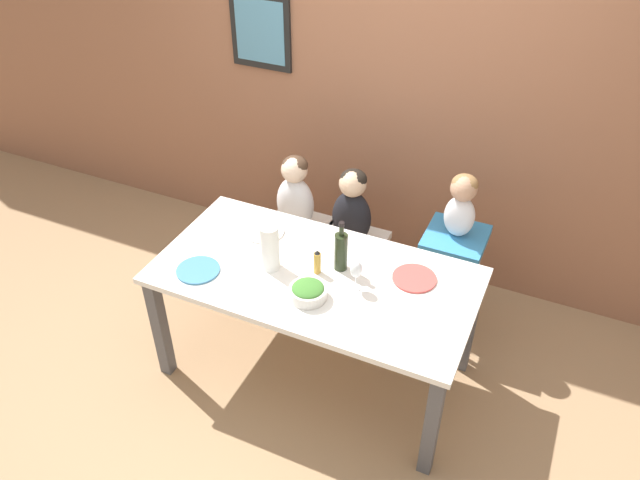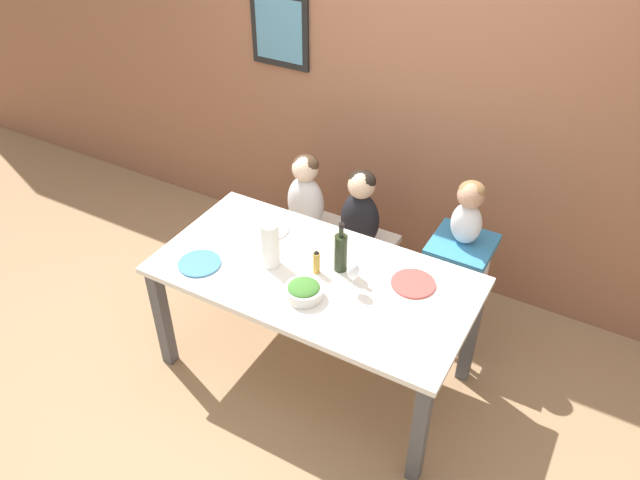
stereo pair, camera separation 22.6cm
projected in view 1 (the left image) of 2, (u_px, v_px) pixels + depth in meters
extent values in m
plane|color=#9E7A56|center=(315.00, 368.00, 3.80)|extent=(14.00, 14.00, 0.00)
cube|color=#8E5B42|center=(398.00, 84.00, 3.89)|extent=(10.00, 0.06, 2.70)
cube|color=black|center=(261.00, 31.00, 4.04)|extent=(0.43, 0.02, 0.50)
cube|color=teal|center=(260.00, 32.00, 4.03)|extent=(0.35, 0.00, 0.41)
cube|color=white|center=(315.00, 276.00, 3.36)|extent=(1.73, 0.88, 0.03)
cube|color=#4C4C51|center=(160.00, 327.00, 3.58)|extent=(0.07, 0.07, 0.72)
cube|color=#4C4C51|center=(432.00, 425.00, 3.04)|extent=(0.07, 0.07, 0.72)
cube|color=#4C4C51|center=(229.00, 252.00, 4.13)|extent=(0.07, 0.07, 0.72)
cube|color=#4C4C51|center=(469.00, 324.00, 3.60)|extent=(0.07, 0.07, 0.72)
cylinder|color=silver|center=(266.00, 263.00, 4.30)|extent=(0.04, 0.04, 0.40)
cylinder|color=silver|center=(308.00, 275.00, 4.19)|extent=(0.04, 0.04, 0.40)
cylinder|color=silver|center=(287.00, 238.00, 4.52)|extent=(0.04, 0.04, 0.40)
cylinder|color=silver|center=(327.00, 249.00, 4.42)|extent=(0.04, 0.04, 0.40)
cube|color=silver|center=(296.00, 230.00, 4.22)|extent=(0.42, 0.44, 0.05)
cylinder|color=silver|center=(319.00, 279.00, 4.16)|extent=(0.04, 0.04, 0.40)
cylinder|color=silver|center=(363.00, 292.00, 4.06)|extent=(0.04, 0.04, 0.40)
cylinder|color=silver|center=(337.00, 252.00, 4.39)|extent=(0.04, 0.04, 0.40)
cylinder|color=silver|center=(379.00, 264.00, 4.29)|extent=(0.04, 0.04, 0.40)
cube|color=silver|center=(351.00, 245.00, 4.09)|extent=(0.42, 0.44, 0.05)
cylinder|color=silver|center=(421.00, 290.00, 3.87)|extent=(0.04, 0.04, 0.66)
cylinder|color=silver|center=(464.00, 303.00, 3.78)|extent=(0.04, 0.04, 0.66)
cylinder|color=silver|center=(434.00, 265.00, 4.07)|extent=(0.04, 0.04, 0.66)
cylinder|color=silver|center=(474.00, 276.00, 3.98)|extent=(0.04, 0.04, 0.66)
cube|color=teal|center=(456.00, 238.00, 3.71)|extent=(0.36, 0.37, 0.05)
ellipsoid|color=silver|center=(295.00, 203.00, 4.09)|extent=(0.26, 0.18, 0.38)
sphere|color=beige|center=(294.00, 170.00, 3.94)|extent=(0.17, 0.17, 0.17)
ellipsoid|color=#473323|center=(295.00, 165.00, 3.93)|extent=(0.17, 0.16, 0.12)
ellipsoid|color=black|center=(352.00, 218.00, 3.96)|extent=(0.26, 0.18, 0.38)
sphere|color=#D6AD89|center=(353.00, 184.00, 3.81)|extent=(0.17, 0.17, 0.17)
ellipsoid|color=black|center=(354.00, 179.00, 3.80)|extent=(0.17, 0.16, 0.12)
ellipsoid|color=silver|center=(459.00, 216.00, 3.61)|extent=(0.18, 0.13, 0.27)
sphere|color=tan|center=(464.00, 188.00, 3.50)|extent=(0.15, 0.15, 0.15)
ellipsoid|color=olive|center=(465.00, 184.00, 3.49)|extent=(0.15, 0.15, 0.11)
cylinder|color=#232D19|center=(341.00, 252.00, 3.32)|extent=(0.07, 0.07, 0.22)
cylinder|color=#232D19|center=(342.00, 229.00, 3.23)|extent=(0.03, 0.03, 0.08)
cylinder|color=black|center=(342.00, 224.00, 3.21)|extent=(0.03, 0.03, 0.02)
cylinder|color=white|center=(270.00, 247.00, 3.31)|extent=(0.10, 0.10, 0.27)
cylinder|color=white|center=(355.00, 288.00, 3.25)|extent=(0.06, 0.06, 0.00)
cylinder|color=white|center=(356.00, 282.00, 3.23)|extent=(0.01, 0.01, 0.08)
ellipsoid|color=white|center=(356.00, 269.00, 3.18)|extent=(0.07, 0.07, 0.10)
cylinder|color=silver|center=(308.00, 293.00, 3.18)|extent=(0.20, 0.20, 0.06)
ellipsoid|color=#3D752D|center=(308.00, 288.00, 3.16)|extent=(0.17, 0.17, 0.04)
cylinder|color=teal|center=(198.00, 270.00, 3.36)|extent=(0.24, 0.24, 0.01)
cylinder|color=silver|center=(264.00, 231.00, 3.64)|extent=(0.24, 0.24, 0.01)
cylinder|color=#D14C47|center=(414.00, 278.00, 3.31)|extent=(0.24, 0.24, 0.01)
cylinder|color=#BC8E33|center=(317.00, 263.00, 3.32)|extent=(0.04, 0.04, 0.13)
cone|color=black|center=(317.00, 252.00, 3.27)|extent=(0.03, 0.03, 0.02)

